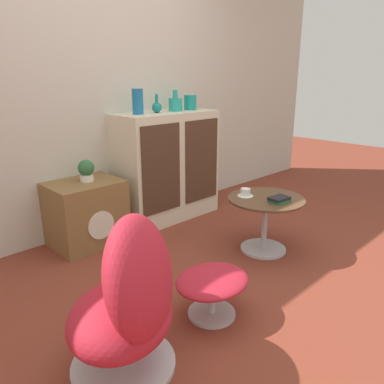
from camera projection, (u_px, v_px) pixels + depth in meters
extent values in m
plane|color=brown|center=(237.00, 287.00, 2.53)|extent=(12.00, 12.00, 0.00)
cube|color=beige|center=(99.00, 83.00, 3.23)|extent=(6.40, 0.06, 2.60)
cube|color=beige|center=(167.00, 166.00, 3.64)|extent=(1.02, 0.44, 1.04)
cube|color=#472D1E|center=(162.00, 169.00, 3.30)|extent=(0.43, 0.01, 0.79)
cube|color=#472D1E|center=(202.00, 161.00, 3.64)|extent=(0.43, 0.01, 0.79)
cube|color=brown|center=(86.00, 213.00, 3.12)|extent=(0.57, 0.45, 0.54)
cylinder|color=beige|center=(101.00, 225.00, 2.97)|extent=(0.23, 0.01, 0.23)
cylinder|color=#B7B7BC|center=(124.00, 363.00, 1.84)|extent=(0.51, 0.51, 0.02)
cylinder|color=#B7B7BC|center=(123.00, 351.00, 1.82)|extent=(0.06, 0.06, 0.12)
ellipsoid|color=#B21E2D|center=(121.00, 317.00, 1.76)|extent=(0.75, 0.73, 0.27)
ellipsoid|color=#B21E2D|center=(140.00, 277.00, 1.68)|extent=(0.67, 0.63, 0.61)
cylinder|color=#B7B7BC|center=(212.00, 313.00, 2.24)|extent=(0.28, 0.28, 0.02)
cylinder|color=#B7B7BC|center=(212.00, 300.00, 2.21)|extent=(0.04, 0.04, 0.16)
ellipsoid|color=#B21E2D|center=(212.00, 281.00, 2.17)|extent=(0.46, 0.39, 0.09)
cylinder|color=#B7B7BC|center=(263.00, 248.00, 3.06)|extent=(0.37, 0.37, 0.02)
cylinder|color=#B7B7BC|center=(265.00, 224.00, 3.00)|extent=(0.04, 0.04, 0.41)
cylinder|color=brown|center=(266.00, 199.00, 2.94)|extent=(0.60, 0.60, 0.02)
cylinder|color=#196699|center=(138.00, 102.00, 3.24)|extent=(0.10, 0.10, 0.22)
ellipsoid|color=#147A75|center=(157.00, 108.00, 3.40)|extent=(0.09, 0.09, 0.09)
cylinder|color=#147A75|center=(157.00, 99.00, 3.38)|extent=(0.03, 0.03, 0.08)
cylinder|color=teal|center=(175.00, 105.00, 3.55)|extent=(0.13, 0.13, 0.12)
cylinder|color=teal|center=(175.00, 94.00, 3.52)|extent=(0.05, 0.05, 0.07)
cylinder|color=teal|center=(190.00, 102.00, 3.68)|extent=(0.12, 0.12, 0.14)
cylinder|color=silver|center=(87.00, 178.00, 3.05)|extent=(0.11, 0.11, 0.06)
sphere|color=#2D6638|center=(86.00, 168.00, 3.03)|extent=(0.13, 0.13, 0.13)
cylinder|color=white|center=(245.00, 196.00, 2.97)|extent=(0.13, 0.13, 0.01)
cylinder|color=white|center=(245.00, 192.00, 2.97)|extent=(0.08, 0.08, 0.06)
cube|color=#237038|center=(279.00, 201.00, 2.84)|extent=(0.16, 0.12, 0.02)
cube|color=black|center=(279.00, 198.00, 2.83)|extent=(0.16, 0.12, 0.02)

